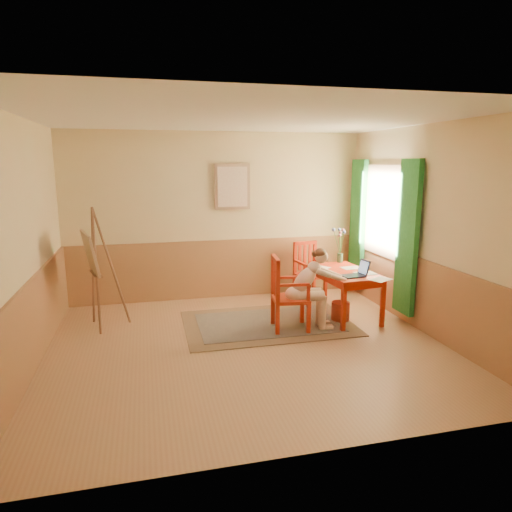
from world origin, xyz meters
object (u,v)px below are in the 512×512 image
object	(u,v)px
chair_back	(309,271)
laptop	(357,273)
table	(344,277)
chair_left	(287,294)
easel	(93,258)
figure	(310,285)

from	to	relation	value
chair_back	laptop	bearing A→B (deg)	-81.60
table	chair_back	distance (m)	1.06
table	chair_left	xyz separation A→B (m)	(-0.99, -0.30, -0.11)
chair_left	easel	distance (m)	2.71
laptop	chair_back	bearing A→B (deg)	98.40
chair_left	laptop	distance (m)	1.05
chair_back	laptop	xyz separation A→B (m)	(0.20, -1.37, 0.28)
chair_left	chair_back	xyz separation A→B (m)	(0.82, 1.34, -0.03)
chair_left	chair_back	size ratio (longest dim) A/B	1.07
chair_left	easel	size ratio (longest dim) A/B	0.61
chair_back	laptop	size ratio (longest dim) A/B	2.45
chair_back	figure	bearing A→B (deg)	-109.91
chair_back	chair_left	bearing A→B (deg)	-121.46
table	chair_left	distance (m)	1.04
chair_back	figure	xyz separation A→B (m)	(-0.50, -1.37, 0.15)
chair_left	easel	bearing A→B (deg)	164.51
table	laptop	distance (m)	0.37
table	laptop	bearing A→B (deg)	-85.64
chair_back	easel	xyz separation A→B (m)	(-3.39, -0.62, 0.53)
laptop	table	bearing A→B (deg)	94.36
table	chair_back	size ratio (longest dim) A/B	1.29
chair_left	figure	bearing A→B (deg)	-6.72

